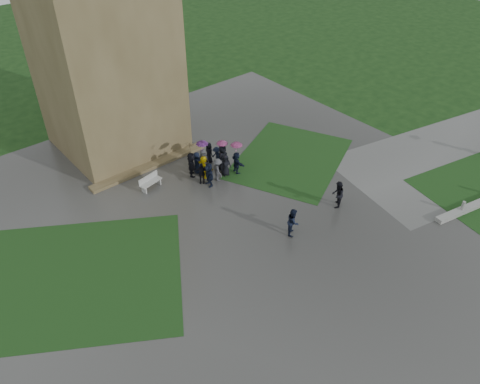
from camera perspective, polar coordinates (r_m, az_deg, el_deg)
ground at (r=27.02m, az=0.79°, el=-6.68°), size 120.00×120.00×0.00m
plaza at (r=28.15m, az=-1.86°, el=-4.51°), size 34.00×34.00×0.02m
lawn_inset_left at (r=26.78m, az=-19.28°, el=-9.81°), size 14.10×13.46×0.01m
lawn_inset_right at (r=34.53m, az=6.13°, el=4.08°), size 11.12×10.15×0.01m
tower at (r=33.81m, az=-16.83°, el=18.91°), size 8.00×8.00×18.00m
tower_plinth at (r=33.92m, az=-10.95°, el=3.11°), size 9.00×0.80×0.22m
bench at (r=31.66m, az=-10.89°, el=1.23°), size 1.69×0.82×0.94m
visitor_cluster at (r=32.14m, az=-3.68°, el=3.70°), size 3.66×3.52×2.59m
pedestrian_mid at (r=27.44m, az=6.50°, el=-3.60°), size 0.98×0.94×1.78m
pedestrian_near at (r=29.86m, az=11.82°, el=-0.31°), size 1.03×0.91×1.85m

